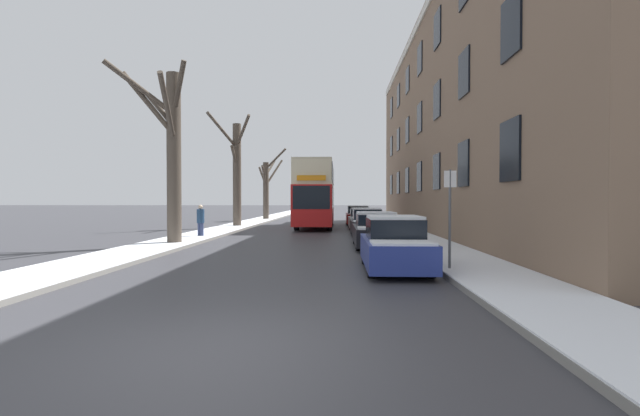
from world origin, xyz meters
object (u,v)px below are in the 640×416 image
at_px(bare_tree_left_2, 267,186).
at_px(parked_car_1, 376,231).
at_px(parked_car_3, 361,219).
at_px(parked_car_2, 367,223).
at_px(pedestrian_left_sidewalk, 201,220).
at_px(street_sign_post, 450,215).
at_px(parked_car_0, 395,245).
at_px(double_decker_bus, 316,192).
at_px(bare_tree_left_0, 171,149).
at_px(bare_tree_left_1, 236,171).
at_px(parked_car_4, 358,216).

bearing_deg(bare_tree_left_2, parked_car_1, -70.03).
relative_size(bare_tree_left_2, parked_car_3, 1.65).
bearing_deg(parked_car_1, parked_car_2, 90.00).
xyz_separation_m(pedestrian_left_sidewalk, street_sign_post, (9.94, -9.98, 0.63)).
distance_m(parked_car_0, pedestrian_left_sidewalk, 12.72).
bearing_deg(parked_car_0, parked_car_3, 90.00).
bearing_deg(double_decker_bus, parked_car_2, -65.65).
distance_m(bare_tree_left_0, pedestrian_left_sidewalk, 4.70).
bearing_deg(bare_tree_left_1, bare_tree_left_2, 88.53).
bearing_deg(street_sign_post, bare_tree_left_2, 108.29).
bearing_deg(parked_car_4, bare_tree_left_1, -154.11).
relative_size(bare_tree_left_1, parked_car_3, 1.86).
xyz_separation_m(double_decker_bus, parked_car_2, (3.20, -7.06, -1.89)).
distance_m(bare_tree_left_1, pedestrian_left_sidewalk, 9.26).
relative_size(parked_car_0, street_sign_post, 1.42).
xyz_separation_m(parked_car_3, pedestrian_left_sidewalk, (-8.57, -7.70, 0.29)).
bearing_deg(parked_car_4, street_sign_post, -86.58).
relative_size(bare_tree_left_2, street_sign_post, 2.52).
relative_size(parked_car_0, parked_car_4, 0.88).
relative_size(double_decker_bus, parked_car_0, 2.57).
height_order(pedestrian_left_sidewalk, street_sign_post, street_sign_post).
relative_size(parked_car_2, street_sign_post, 1.58).
height_order(double_decker_bus, parked_car_0, double_decker_bus).
bearing_deg(parked_car_4, pedestrian_left_sidewalk, -123.36).
height_order(parked_car_0, parked_car_4, parked_car_0).
bearing_deg(parked_car_2, parked_car_4, 90.00).
distance_m(bare_tree_left_1, parked_car_1, 15.43).
relative_size(bare_tree_left_1, parked_car_1, 1.76).
xyz_separation_m(parked_car_1, parked_car_2, (0.00, 5.71, 0.01)).
xyz_separation_m(bare_tree_left_0, parked_car_2, (8.71, 5.66, -3.46)).
relative_size(parked_car_1, street_sign_post, 1.61).
bearing_deg(parked_car_3, parked_car_0, -90.00).
bearing_deg(parked_car_1, parked_car_0, -90.00).
bearing_deg(parked_car_1, parked_car_4, 90.00).
height_order(bare_tree_left_0, parked_car_4, bare_tree_left_0).
bearing_deg(bare_tree_left_0, parked_car_4, 62.11).
relative_size(bare_tree_left_0, double_decker_bus, 0.76).
xyz_separation_m(parked_car_4, pedestrian_left_sidewalk, (-8.57, -13.01, 0.25)).
bearing_deg(parked_car_3, bare_tree_left_2, 124.78).
bearing_deg(parked_car_4, double_decker_bus, -130.67).
relative_size(bare_tree_left_0, parked_car_0, 1.97).
xyz_separation_m(parked_car_2, parked_car_4, (-0.00, 10.79, 0.00)).
height_order(parked_car_1, street_sign_post, street_sign_post).
height_order(parked_car_3, street_sign_post, street_sign_post).
bearing_deg(street_sign_post, double_decker_bus, 103.35).
distance_m(bare_tree_left_0, parked_car_2, 10.95).
bearing_deg(bare_tree_left_1, parked_car_4, 25.89).
distance_m(parked_car_0, parked_car_4, 22.41).
bearing_deg(parked_car_1, parked_car_3, 90.00).
height_order(bare_tree_left_0, parked_car_0, bare_tree_left_0).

